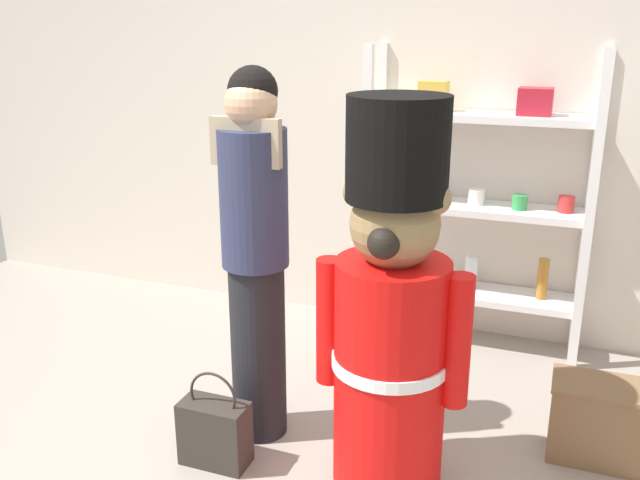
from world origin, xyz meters
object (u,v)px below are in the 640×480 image
person_shopper (255,248)px  shopping_bag (215,432)px  teddy_bear_guard (392,316)px  merchandise_shelf (476,199)px  display_crate (597,421)px

person_shopper → shopping_bag: (-0.08, -0.30, -0.75)m
teddy_bear_guard → person_shopper: bearing=168.2°
person_shopper → shopping_bag: bearing=-104.2°
shopping_bag → teddy_bear_guard: bearing=12.4°
merchandise_shelf → person_shopper: bearing=-120.2°
teddy_bear_guard → shopping_bag: 0.95m
teddy_bear_guard → merchandise_shelf: bearing=85.8°
person_shopper → display_crate: person_shopper is taller
teddy_bear_guard → display_crate: bearing=29.5°
shopping_bag → person_shopper: bearing=75.8°
merchandise_shelf → teddy_bear_guard: bearing=-94.2°
merchandise_shelf → shopping_bag: (-0.83, -1.60, -0.73)m
merchandise_shelf → display_crate: (0.71, -0.98, -0.70)m
teddy_bear_guard → display_crate: teddy_bear_guard is taller
teddy_bear_guard → display_crate: (0.82, 0.46, -0.56)m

